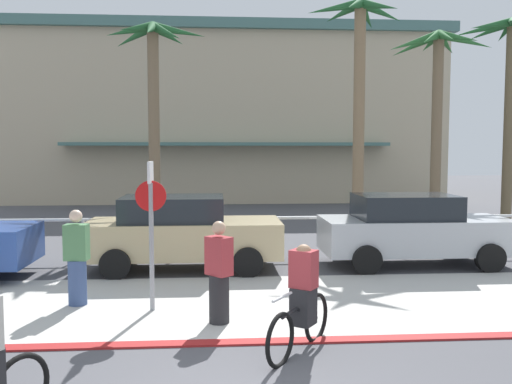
{
  "coord_description": "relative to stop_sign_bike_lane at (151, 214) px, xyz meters",
  "views": [
    {
      "loc": [
        -0.21,
        -5.48,
        2.77
      ],
      "look_at": [
        0.63,
        6.0,
        1.87
      ],
      "focal_mm": 38.73,
      "sensor_mm": 36.0,
      "label": 1
    }
  ],
  "objects": [
    {
      "name": "sidewalk_strip",
      "position": [
        1.3,
        0.34,
        -1.67
      ],
      "size": [
        44.0,
        4.0,
        0.02
      ],
      "primitive_type": "cube",
      "color": "beige",
      "rests_on": "ground"
    },
    {
      "name": "building_backdrop",
      "position": [
        1.66,
        23.06,
        2.91
      ],
      "size": [
        23.22,
        11.26,
        9.13
      ],
      "color": "#BCAD8E",
      "rests_on": "ground"
    },
    {
      "name": "stop_sign_bike_lane",
      "position": [
        0.0,
        0.0,
        0.0
      ],
      "size": [
        0.52,
        0.56,
        2.56
      ],
      "color": "gray",
      "rests_on": "ground"
    },
    {
      "name": "curb_paint",
      "position": [
        1.3,
        -1.66,
        -1.66
      ],
      "size": [
        44.0,
        0.24,
        0.03
      ],
      "primitive_type": "cube",
      "color": "maroon",
      "rests_on": "ground"
    },
    {
      "name": "palm_tree_4",
      "position": [
        8.66,
        9.23,
        3.48
      ],
      "size": [
        3.66,
        2.74,
        6.79
      ],
      "color": "#756047",
      "rests_on": "ground"
    },
    {
      "name": "pedestrian_1",
      "position": [
        1.14,
        -0.76,
        -0.92
      ],
      "size": [
        0.46,
        0.47,
        1.64
      ],
      "color": "#232326",
      "rests_on": "ground"
    },
    {
      "name": "palm_tree_5",
      "position": [
        11.16,
        9.16,
        3.97
      ],
      "size": [
        3.36,
        3.15,
        7.25
      ],
      "color": "brown",
      "rests_on": "ground"
    },
    {
      "name": "pedestrian_0",
      "position": [
        -1.35,
        0.44,
        -0.89
      ],
      "size": [
        0.42,
        0.35,
        1.71
      ],
      "color": "#384C7A",
      "rests_on": "ground"
    },
    {
      "name": "car_silver_3",
      "position": [
        5.75,
        3.34,
        -0.81
      ],
      "size": [
        4.4,
        2.02,
        1.69
      ],
      "color": "#B2B7BC",
      "rests_on": "ground"
    },
    {
      "name": "car_tan_2",
      "position": [
        0.31,
        3.27,
        -0.81
      ],
      "size": [
        4.4,
        2.02,
        1.69
      ],
      "color": "tan",
      "rests_on": "ground"
    },
    {
      "name": "palm_tree_3",
      "position": [
        5.58,
        7.92,
        3.68
      ],
      "size": [
        3.03,
        2.92,
        7.43
      ],
      "color": "#846B4C",
      "rests_on": "ground"
    },
    {
      "name": "ground_plane",
      "position": [
        1.3,
        6.14,
        -1.68
      ],
      "size": [
        80.0,
        80.0,
        0.0
      ],
      "primitive_type": "plane",
      "color": "#4C4C51"
    },
    {
      "name": "cyclist_black_0",
      "position": [
        2.26,
        -2.0,
        -0.98
      ],
      "size": [
        1.09,
        1.53,
        1.5
      ],
      "color": "black",
      "rests_on": "ground"
    },
    {
      "name": "palm_tree_2",
      "position": [
        -0.87,
        8.49,
        3.46
      ],
      "size": [
        3.13,
        3.26,
        6.74
      ],
      "color": "#756047",
      "rests_on": "ground"
    },
    {
      "name": "rail_fence",
      "position": [
        1.3,
        4.64,
        -0.84
      ],
      "size": [
        21.26,
        0.08,
        1.04
      ],
      "color": "white",
      "rests_on": "ground"
    }
  ]
}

